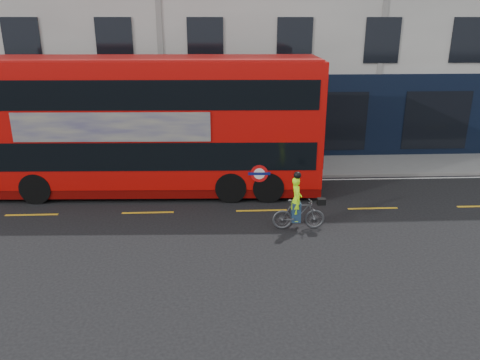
{
  "coord_description": "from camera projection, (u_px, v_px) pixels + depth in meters",
  "views": [
    {
      "loc": [
        2.5,
        -13.73,
        6.44
      ],
      "look_at": [
        3.23,
        1.38,
        1.2
      ],
      "focal_mm": 35.0,
      "sensor_mm": 36.0,
      "label": 1
    }
  ],
  "objects": [
    {
      "name": "kerb",
      "position": [
        159.0,
        179.0,
        19.65
      ],
      "size": [
        60.0,
        0.12,
        0.13
      ],
      "primitive_type": "cube",
      "color": "slate",
      "rests_on": "ground"
    },
    {
      "name": "ground",
      "position": [
        141.0,
        231.0,
        14.95
      ],
      "size": [
        120.0,
        120.0,
        0.0
      ],
      "primitive_type": "plane",
      "color": "black",
      "rests_on": "ground"
    },
    {
      "name": "bus",
      "position": [
        153.0,
        125.0,
        17.68
      ],
      "size": [
        12.79,
        3.32,
        5.12
      ],
      "rotation": [
        0.0,
        0.0,
        -0.03
      ],
      "color": "#C00B07",
      "rests_on": "ground"
    },
    {
      "name": "road_edge_line",
      "position": [
        159.0,
        182.0,
        19.39
      ],
      "size": [
        58.0,
        0.1,
        0.01
      ],
      "primitive_type": "cube",
      "color": "silver",
      "rests_on": "ground"
    },
    {
      "name": "lane_dashes",
      "position": [
        148.0,
        213.0,
        16.37
      ],
      "size": [
        58.0,
        0.12,
        0.01
      ],
      "primitive_type": null,
      "color": "gold",
      "rests_on": "ground"
    },
    {
      "name": "pavement",
      "position": [
        163.0,
        168.0,
        21.07
      ],
      "size": [
        60.0,
        3.0,
        0.12
      ],
      "primitive_type": "cube",
      "color": "gray",
      "rests_on": "ground"
    },
    {
      "name": "cyclist",
      "position": [
        298.0,
        210.0,
        14.91
      ],
      "size": [
        1.69,
        0.52,
        1.95
      ],
      "rotation": [
        0.0,
        0.0,
        -0.01
      ],
      "color": "#47484C",
      "rests_on": "ground"
    }
  ]
}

